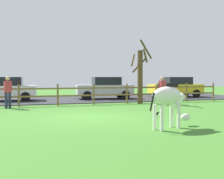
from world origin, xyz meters
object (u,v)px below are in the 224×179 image
Objects in this scene: zebra at (169,99)px; parked_car_silver at (105,88)px; visitor_left_of_tree at (8,91)px; bare_tree at (140,74)px; parked_car_yellow at (176,87)px; visitor_right_of_tree at (162,89)px; parked_car_white at (5,89)px; crow_on_grass at (156,114)px.

parked_car_silver is (1.47, 11.83, -0.08)m from zebra.
visitor_left_of_tree is (-6.41, -4.17, 0.06)m from parked_car_silver.
bare_tree is 6.13m from parked_car_yellow.
zebra is 8.33m from visitor_right_of_tree.
visitor_right_of_tree is at bearing -1.42° from visitor_left_of_tree.
zebra is at bearing -97.11° from parked_car_silver.
bare_tree is 0.92× the size of parked_car_silver.
visitor_left_of_tree is at bearing -86.03° from parked_car_white.
visitor_left_of_tree is (-4.93, 7.66, -0.02)m from zebra.
parked_car_yellow is 5.82m from parked_car_silver.
visitor_left_of_tree is 1.00× the size of visitor_right_of_tree.
zebra is at bearing -66.64° from parked_car_white.
crow_on_grass is at bearing -93.73° from parked_car_silver.
visitor_left_of_tree is (0.31, -4.48, 0.06)m from parked_car_white.
bare_tree reaches higher than crow_on_grass.
crow_on_grass is (0.87, 2.52, -0.80)m from zebra.
parked_car_white is 1.00× the size of parked_car_silver.
bare_tree is at bearing -73.61° from parked_car_silver.
bare_tree reaches higher than visitor_right_of_tree.
parked_car_yellow is 5.66m from visitor_right_of_tree.
visitor_right_of_tree is (8.99, -4.70, 0.06)m from parked_car_white.
visitor_right_of_tree is (8.68, -0.21, 0.00)m from visitor_left_of_tree.
crow_on_grass is 0.05× the size of parked_car_silver.
parked_car_silver reaches higher than zebra.
bare_tree is at bearing 72.80° from crow_on_grass.
visitor_left_of_tree is at bearing 178.58° from visitor_right_of_tree.
parked_car_yellow is at bearing 51.26° from visitor_right_of_tree.
visitor_left_of_tree is 8.68m from visitor_right_of_tree.
visitor_left_of_tree reaches higher than parked_car_yellow.
visitor_right_of_tree reaches higher than parked_car_yellow.
parked_car_white is 2.52× the size of visitor_right_of_tree.
visitor_right_of_tree is (2.88, 4.92, 0.78)m from crow_on_grass.
parked_car_silver is at bearing -2.69° from parked_car_white.
parked_car_yellow is 12.93m from visitor_left_of_tree.
zebra is 1.12× the size of visitor_left_of_tree.
visitor_left_of_tree reaches higher than parked_car_white.
crow_on_grass is 11.36m from parked_car_yellow.
parked_car_yellow is at bearing 55.47° from crow_on_grass.
parked_car_white is 4.49m from visitor_left_of_tree.
crow_on_grass is 11.42m from parked_car_white.
parked_car_yellow is 2.53× the size of visitor_left_of_tree.
crow_on_grass is at bearing -120.34° from visitor_right_of_tree.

